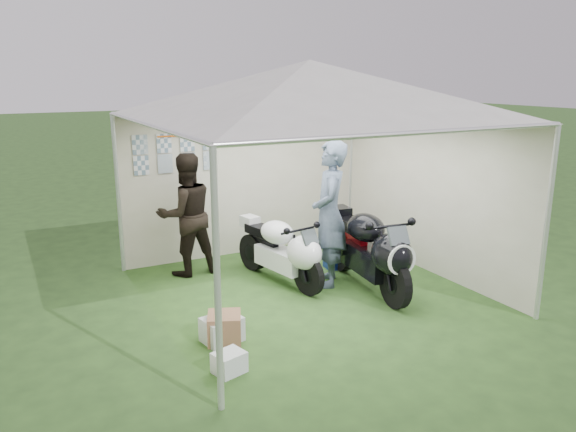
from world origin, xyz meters
name	(u,v)px	position (x,y,z in m)	size (l,w,h in m)	color
ground	(308,292)	(0.00, 0.00, 0.00)	(80.00, 80.00, 0.00)	#28461C
canopy_tent	(308,95)	(0.00, 0.03, 2.58)	(5.66, 5.66, 3.00)	silver
motorcycle_white	(283,249)	(-0.14, 0.44, 0.50)	(0.61, 1.80, 0.89)	black
motorcycle_black	(371,248)	(0.78, -0.32, 0.58)	(0.63, 2.12, 1.05)	black
paddock_stand	(339,258)	(0.90, 0.64, 0.15)	(0.41, 0.26, 0.31)	#1D31B3
person_dark_jacket	(186,215)	(-1.18, 1.44, 0.88)	(0.86, 0.67, 1.77)	black
person_blue_jacket	(329,214)	(0.41, 0.14, 0.99)	(0.72, 0.47, 1.98)	slate
equipment_box	(353,234)	(1.69, 1.41, 0.22)	(0.45, 0.36, 0.45)	black
crate_0	(222,329)	(-1.53, -0.80, 0.14)	(0.41, 0.32, 0.27)	silver
crate_1	(224,328)	(-1.51, -0.82, 0.16)	(0.35, 0.35, 0.32)	brown
crate_2	(229,362)	(-1.71, -1.46, 0.11)	(0.29, 0.24, 0.21)	silver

